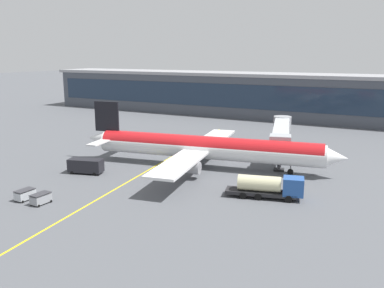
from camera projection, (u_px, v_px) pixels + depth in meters
name	position (u px, v px, depth m)	size (l,w,h in m)	color
ground_plane	(172.00, 172.00, 70.67)	(700.00, 700.00, 0.00)	#515459
apron_lead_in_line	(155.00, 166.00, 74.56)	(0.30, 80.00, 0.01)	yellow
terminal_building	(264.00, 95.00, 131.50)	(159.05, 17.63, 13.99)	#424751
main_airliner	(205.00, 147.00, 73.09)	(47.76, 38.35, 11.16)	white
jet_bridge	(281.00, 132.00, 81.81)	(9.63, 25.17, 6.37)	#B2B7BC
fuel_tanker	(270.00, 186.00, 57.68)	(11.08, 5.03, 3.25)	#232326
lavatory_truck	(85.00, 165.00, 69.85)	(6.21, 3.80, 2.50)	black
baggage_cart_0	(25.00, 194.00, 57.25)	(1.70, 2.70, 1.48)	#B2B7BC
baggage_cart_1	(41.00, 198.00, 55.70)	(1.70, 2.70, 1.48)	gray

